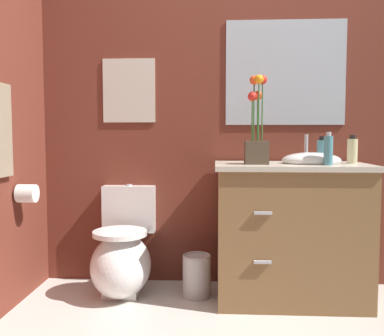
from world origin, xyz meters
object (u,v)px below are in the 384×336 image
at_px(toilet, 122,257).
at_px(flower_vase, 257,136).
at_px(wall_poster, 129,91).
at_px(wall_mirror, 285,73).
at_px(soap_bottle, 328,150).
at_px(lotion_bottle, 352,151).
at_px(toilet_paper_roll, 27,193).
at_px(trash_bin, 197,275).
at_px(vanity_cabinet, 291,230).
at_px(hand_wash_bottle, 322,151).

height_order(toilet, flower_vase, flower_vase).
xyz_separation_m(flower_vase, wall_poster, (-0.85, 0.35, 0.31)).
height_order(wall_poster, wall_mirror, wall_mirror).
xyz_separation_m(flower_vase, soap_bottle, (0.41, -0.08, -0.08)).
bearing_deg(wall_mirror, lotion_bottle, -34.87).
bearing_deg(toilet_paper_roll, trash_bin, 9.82).
relative_size(toilet, vanity_cabinet, 0.67).
distance_m(lotion_bottle, trash_bin, 1.25).
relative_size(vanity_cabinet, hand_wash_bottle, 6.18).
relative_size(flower_vase, wall_mirror, 0.67).
bearing_deg(toilet_paper_roll, toilet, 20.28).
bearing_deg(wall_poster, soap_bottle, -19.09).
bearing_deg(lotion_bottle, toilet, -179.78).
bearing_deg(hand_wash_bottle, flower_vase, -162.50).
xyz_separation_m(soap_bottle, wall_poster, (-1.25, 0.43, 0.39)).
xyz_separation_m(wall_poster, toilet_paper_roll, (-0.53, -0.46, -0.66)).
bearing_deg(toilet_paper_roll, lotion_bottle, 5.84).
distance_m(lotion_bottle, wall_poster, 1.52).
xyz_separation_m(lotion_bottle, trash_bin, (-0.96, -0.03, -0.80)).
bearing_deg(vanity_cabinet, wall_mirror, 90.53).
bearing_deg(vanity_cabinet, trash_bin, 179.46).
bearing_deg(hand_wash_bottle, soap_bottle, -94.29).
height_order(vanity_cabinet, toilet_paper_roll, vanity_cabinet).
height_order(toilet, lotion_bottle, lotion_bottle).
height_order(soap_bottle, toilet_paper_roll, soap_bottle).
height_order(flower_vase, wall_mirror, wall_mirror).
bearing_deg(wall_poster, vanity_cabinet, -15.37).
height_order(wall_poster, toilet_paper_roll, wall_poster).
bearing_deg(lotion_bottle, hand_wash_bottle, 165.64).
height_order(toilet, hand_wash_bottle, hand_wash_bottle).
relative_size(soap_bottle, lotion_bottle, 1.10).
bearing_deg(toilet, hand_wash_bottle, 2.27).
xyz_separation_m(toilet, wall_mirror, (1.07, 0.27, 1.21)).
height_order(flower_vase, trash_bin, flower_vase).
distance_m(toilet, lotion_bottle, 1.60).
relative_size(trash_bin, wall_mirror, 0.34).
height_order(trash_bin, wall_poster, wall_poster).
height_order(toilet, vanity_cabinet, vanity_cabinet).
bearing_deg(wall_poster, flower_vase, -22.52).
bearing_deg(toilet, vanity_cabinet, -1.42).
distance_m(vanity_cabinet, trash_bin, 0.66).
bearing_deg(flower_vase, toilet_paper_roll, -175.30).
relative_size(flower_vase, toilet_paper_roll, 4.85).
distance_m(trash_bin, wall_poster, 1.32).
bearing_deg(trash_bin, lotion_bottle, 1.59).
bearing_deg(wall_poster, lotion_bottle, -10.29).
bearing_deg(vanity_cabinet, hand_wash_bottle, 21.04).
xyz_separation_m(vanity_cabinet, trash_bin, (-0.59, 0.01, -0.30)).
bearing_deg(wall_mirror, wall_poster, 180.00).
bearing_deg(toilet, flower_vase, -5.61).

